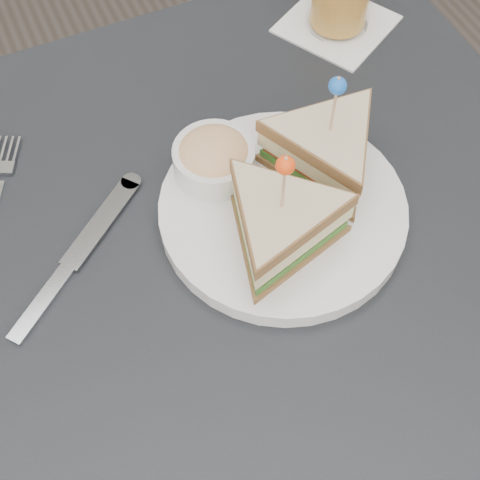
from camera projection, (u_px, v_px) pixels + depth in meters
name	position (u px, v px, depth m)	size (l,w,h in m)	color
ground_plane	(237.00, 465.00, 1.29)	(3.50, 3.50, 0.00)	#3F3833
table	(235.00, 313.00, 0.72)	(0.80, 0.80, 0.75)	black
plate_meal	(290.00, 189.00, 0.66)	(0.31, 0.31, 0.15)	white
cutlery_knife	(74.00, 260.00, 0.66)	(0.18, 0.15, 0.01)	silver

